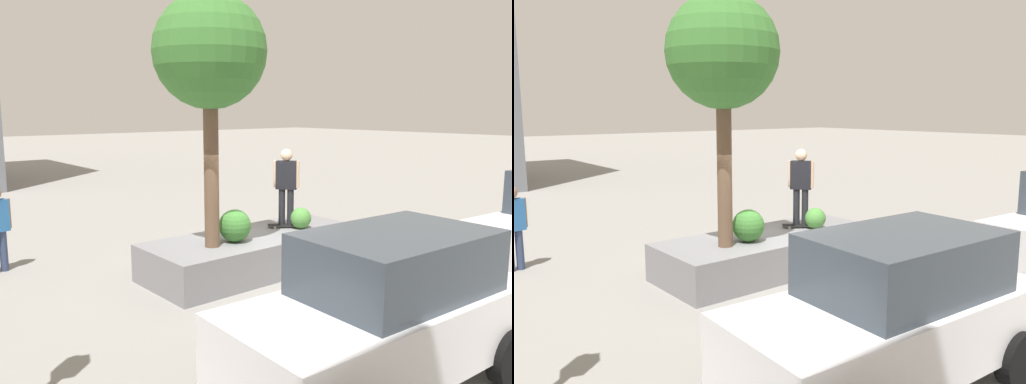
# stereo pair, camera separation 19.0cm
# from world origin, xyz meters

# --- Properties ---
(ground_plane) EXTENTS (120.00, 120.00, 0.00)m
(ground_plane) POSITION_xyz_m (0.00, 0.00, 0.00)
(ground_plane) COLOR gray
(planter_ledge) EXTENTS (4.73, 1.89, 0.74)m
(planter_ledge) POSITION_xyz_m (-0.29, -0.40, 0.37)
(planter_ledge) COLOR gray
(planter_ledge) RESTS_ON ground
(plaza_tree) EXTENTS (2.08, 2.08, 4.66)m
(plaza_tree) POSITION_xyz_m (0.95, -0.22, 4.31)
(plaza_tree) COLOR brown
(plaza_tree) RESTS_ON planter_ledge
(boxwood_shrub) EXTENTS (0.64, 0.64, 0.64)m
(boxwood_shrub) POSITION_xyz_m (0.39, -0.23, 1.07)
(boxwood_shrub) COLOR #3D7A33
(boxwood_shrub) RESTS_ON planter_ledge
(hedge_clump) EXTENTS (0.46, 0.46, 0.46)m
(hedge_clump) POSITION_xyz_m (-1.41, -0.21, 0.97)
(hedge_clump) COLOR #4C8C3D
(hedge_clump) RESTS_ON planter_ledge
(skateboard) EXTENTS (0.78, 0.63, 0.07)m
(skateboard) POSITION_xyz_m (-1.22, -0.47, 0.80)
(skateboard) COLOR black
(skateboard) RESTS_ON planter_ledge
(skateboarder) EXTENTS (0.42, 0.47, 1.66)m
(skateboarder) POSITION_xyz_m (-1.22, -0.47, 1.78)
(skateboarder) COLOR black
(skateboarder) RESTS_ON skateboard
(police_car) EXTENTS (4.19, 2.11, 1.91)m
(police_car) POSITION_xyz_m (1.53, 4.19, 0.97)
(police_car) COLOR white
(police_car) RESTS_ON ground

